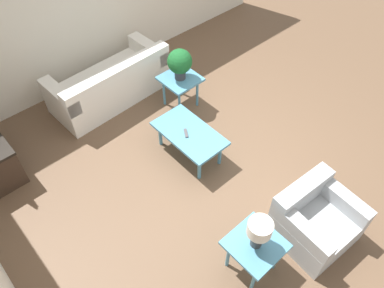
# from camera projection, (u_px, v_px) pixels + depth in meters

# --- Properties ---
(ground_plane) EXTENTS (14.00, 14.00, 0.00)m
(ground_plane) POSITION_uv_depth(u_px,v_px,m) (226.00, 165.00, 5.33)
(ground_plane) COLOR brown
(sofa) EXTENTS (0.93, 1.95, 0.77)m
(sofa) POSITION_uv_depth(u_px,v_px,m) (111.00, 84.00, 6.06)
(sofa) COLOR white
(sofa) RESTS_ON ground_plane
(armchair) EXTENTS (0.86, 0.90, 0.72)m
(armchair) POSITION_uv_depth(u_px,v_px,m) (314.00, 220.00, 4.41)
(armchair) COLOR #A8ADB2
(armchair) RESTS_ON ground_plane
(coffee_table) EXTENTS (1.04, 0.58, 0.44)m
(coffee_table) POSITION_uv_depth(u_px,v_px,m) (189.00, 135.00, 5.18)
(coffee_table) COLOR teal
(coffee_table) RESTS_ON ground_plane
(side_table_plant) EXTENTS (0.56, 0.56, 0.55)m
(side_table_plant) POSITION_uv_depth(u_px,v_px,m) (180.00, 82.00, 5.82)
(side_table_plant) COLOR teal
(side_table_plant) RESTS_ON ground_plane
(side_table_lamp) EXTENTS (0.56, 0.56, 0.55)m
(side_table_lamp) POSITION_uv_depth(u_px,v_px,m) (255.00, 247.00, 3.99)
(side_table_lamp) COLOR teal
(side_table_lamp) RESTS_ON ground_plane
(potted_plant) EXTENTS (0.38, 0.38, 0.50)m
(potted_plant) POSITION_uv_depth(u_px,v_px,m) (180.00, 62.00, 5.55)
(potted_plant) COLOR #333338
(potted_plant) RESTS_ON side_table_plant
(table_lamp) EXTENTS (0.26, 0.26, 0.41)m
(table_lamp) POSITION_uv_depth(u_px,v_px,m) (259.00, 231.00, 3.72)
(table_lamp) COLOR #333333
(table_lamp) RESTS_ON side_table_lamp
(remote_control) EXTENTS (0.16, 0.12, 0.02)m
(remote_control) POSITION_uv_depth(u_px,v_px,m) (186.00, 133.00, 5.12)
(remote_control) COLOR #4C4C51
(remote_control) RESTS_ON coffee_table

